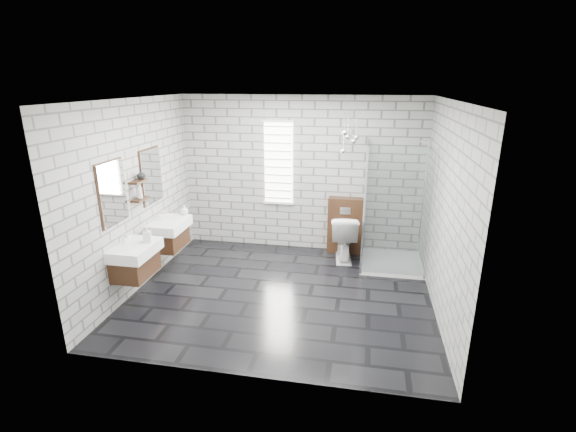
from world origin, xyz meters
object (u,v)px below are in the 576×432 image
(vanity_left, at_px, (132,251))
(toilet, at_px, (344,237))
(cistern_panel, at_px, (345,225))
(vanity_right, at_px, (167,226))
(shower_enclosure, at_px, (387,238))

(vanity_left, bearing_deg, toilet, 36.54)
(vanity_left, height_order, cistern_panel, vanity_left)
(vanity_right, xyz_separation_m, shower_enclosure, (3.41, 0.75, -0.25))
(shower_enclosure, bearing_deg, toilet, 161.50)
(vanity_left, relative_size, cistern_panel, 1.57)
(toilet, bearing_deg, vanity_right, 14.61)
(shower_enclosure, xyz_separation_m, toilet, (-0.70, 0.23, -0.11))
(vanity_left, bearing_deg, vanity_right, 90.00)
(cistern_panel, bearing_deg, vanity_right, -154.93)
(vanity_left, bearing_deg, shower_enclosure, 27.46)
(vanity_right, distance_m, shower_enclosure, 3.50)
(toilet, bearing_deg, vanity_left, 31.18)
(vanity_left, xyz_separation_m, vanity_right, (0.00, 1.02, 0.00))
(vanity_left, bearing_deg, cistern_panel, 40.21)
(vanity_left, relative_size, toilet, 1.98)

